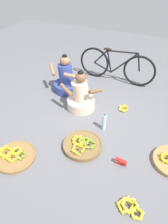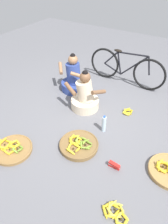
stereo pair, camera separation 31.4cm
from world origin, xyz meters
name	(u,v)px [view 2 (the right image)]	position (x,y,z in m)	size (l,w,h in m)	color
ground_plane	(90,121)	(0.00, 0.00, 0.00)	(10.00, 10.00, 0.00)	slate
vendor_woman_front	(85,97)	(-0.29, 0.30, 0.24)	(0.71, 0.53, 0.77)	beige
vendor_woman_behind	(73,79)	(-0.82, 0.71, 0.26)	(0.74, 0.52, 0.80)	#334793
bicycle_leaning	(126,68)	(-0.02, 1.53, 0.36)	(1.70, 0.08, 0.73)	black
banana_basket_front_center	(13,149)	(-0.65, -1.16, 0.04)	(0.58, 0.58, 0.14)	olive
banana_basket_near_vendor	(79,145)	(0.15, -0.59, 0.05)	(0.59, 0.59, 0.15)	brown
loose_bananas_front_left	(128,112)	(0.47, 0.57, 0.03)	(0.19, 0.22, 0.08)	yellow
loose_bananas_back_right	(115,213)	(1.04, -1.21, 0.03)	(0.35, 0.27, 0.08)	gold
water_bottle	(104,124)	(0.30, -0.08, 0.15)	(0.07, 0.07, 0.32)	silver
packet_carton_stack	(114,165)	(0.76, -0.64, 0.04)	(0.17, 0.08, 0.09)	red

